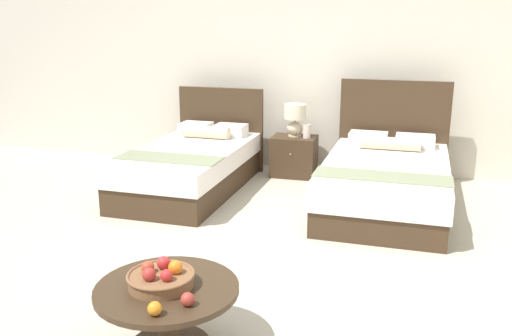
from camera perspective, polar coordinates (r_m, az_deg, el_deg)
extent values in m
cube|color=#BCB3A1|center=(4.80, -1.44, -8.99)|extent=(10.25, 9.58, 0.02)
cube|color=silver|center=(7.31, 5.48, 10.69)|extent=(10.25, 0.12, 2.77)
cube|color=#3D2B1C|center=(6.45, -6.96, -1.16)|extent=(1.12, 2.13, 0.30)
cube|color=white|center=(6.39, -7.03, 1.09)|extent=(1.16, 2.18, 0.23)
cube|color=#3D2B1C|center=(7.34, -3.66, 4.11)|extent=(1.16, 0.08, 1.09)
cube|color=white|center=(7.15, -6.26, 4.15)|extent=(0.39, 0.31, 0.14)
cube|color=white|center=(6.98, -2.67, 3.95)|extent=(0.39, 0.31, 0.14)
cylinder|color=beige|center=(6.84, -5.22, 3.72)|extent=(0.60, 0.16, 0.15)
cube|color=gray|center=(5.91, -9.06, 1.05)|extent=(1.15, 0.44, 0.01)
cube|color=#3D2B1C|center=(6.00, 13.19, -2.92)|extent=(1.27, 2.15, 0.26)
cube|color=white|center=(5.92, 13.34, -0.56)|extent=(1.31, 2.19, 0.25)
cube|color=#3D2B1C|center=(6.93, 14.08, 3.70)|extent=(1.31, 0.09, 1.25)
cube|color=white|center=(6.68, 11.60, 3.05)|extent=(0.45, 0.31, 0.14)
cube|color=white|center=(6.65, 16.24, 2.70)|extent=(0.45, 0.31, 0.14)
cylinder|color=beige|center=(6.42, 13.79, 2.49)|extent=(0.68, 0.16, 0.15)
cube|color=gray|center=(5.32, 12.99, -0.85)|extent=(1.30, 0.41, 0.01)
cube|color=#3D2B1C|center=(7.05, 3.97, 1.24)|extent=(0.56, 0.42, 0.51)
sphere|color=tan|center=(6.82, 3.60, 1.44)|extent=(0.02, 0.02, 0.02)
cylinder|color=beige|center=(7.01, 4.04, 3.40)|extent=(0.16, 0.16, 0.02)
ellipsoid|color=beige|center=(6.99, 4.06, 4.15)|extent=(0.20, 0.20, 0.17)
cylinder|color=#99844C|center=(6.97, 4.07, 4.99)|extent=(0.02, 0.02, 0.04)
cylinder|color=beige|center=(6.95, 4.09, 5.90)|extent=(0.28, 0.28, 0.18)
cylinder|color=beige|center=(6.91, 5.32, 3.80)|extent=(0.10, 0.10, 0.16)
torus|color=beige|center=(6.89, 5.34, 4.51)|extent=(0.09, 0.09, 0.01)
cylinder|color=#3D2B1C|center=(3.48, -9.11, -15.42)|extent=(0.14, 0.14, 0.39)
cylinder|color=#3D2B1C|center=(3.38, -9.26, -12.34)|extent=(0.86, 0.86, 0.04)
cylinder|color=brown|center=(3.36, -9.86, -11.46)|extent=(0.39, 0.39, 0.07)
torus|color=brown|center=(3.35, -9.89, -10.89)|extent=(0.41, 0.41, 0.02)
sphere|color=#B5402B|center=(3.38, -11.21, -10.11)|extent=(0.08, 0.08, 0.08)
sphere|color=#AE2F2B|center=(3.28, -11.08, -10.84)|extent=(0.08, 0.08, 0.08)
sphere|color=red|center=(3.26, -9.30, -10.99)|extent=(0.07, 0.07, 0.07)
sphere|color=orange|center=(3.34, -8.41, -10.21)|extent=(0.08, 0.08, 0.08)
sphere|color=#BE2F31|center=(3.41, -9.59, -9.72)|extent=(0.08, 0.08, 0.08)
sphere|color=#AE392F|center=(3.14, -7.15, -13.41)|extent=(0.08, 0.08, 0.08)
sphere|color=orange|center=(3.07, -10.50, -14.20)|extent=(0.08, 0.08, 0.08)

